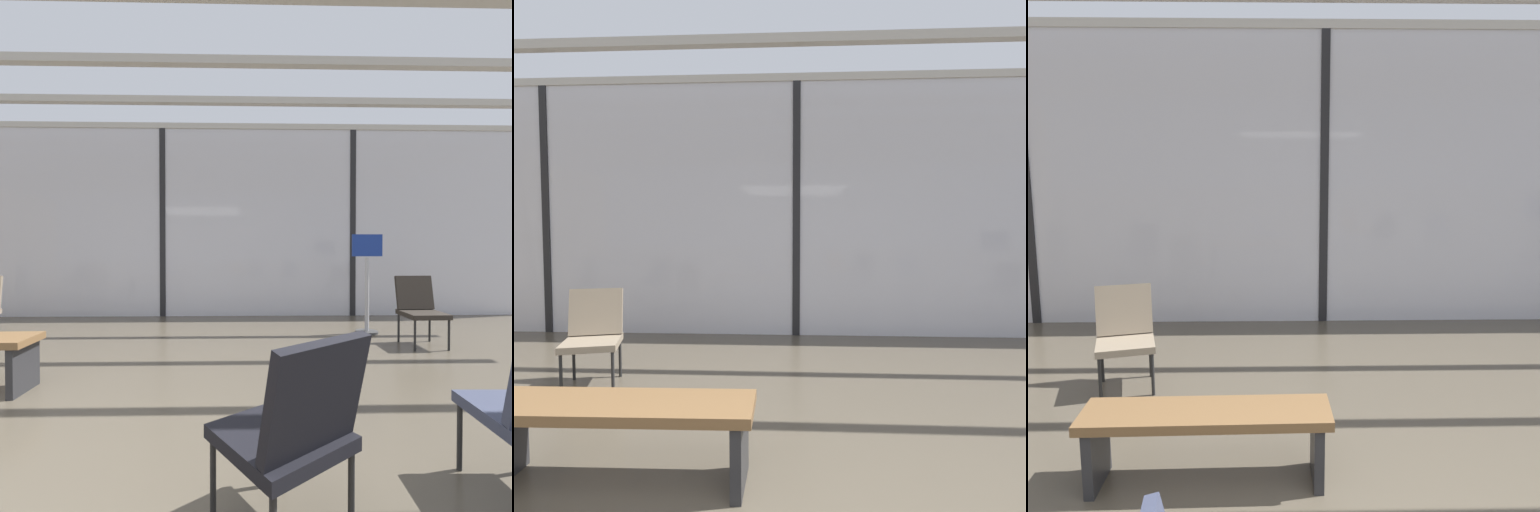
# 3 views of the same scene
# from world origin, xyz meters

# --- Properties ---
(glass_curtain_wall) EXTENTS (14.00, 0.08, 3.43)m
(glass_curtain_wall) POSITION_xyz_m (0.00, 5.20, 1.72)
(glass_curtain_wall) COLOR silver
(glass_curtain_wall) RESTS_ON ground
(window_mullion_0) EXTENTS (0.10, 0.12, 3.43)m
(window_mullion_0) POSITION_xyz_m (-3.50, 5.20, 1.72)
(window_mullion_0) COLOR black
(window_mullion_0) RESTS_ON ground
(window_mullion_1) EXTENTS (0.10, 0.12, 3.43)m
(window_mullion_1) POSITION_xyz_m (0.00, 5.20, 1.72)
(window_mullion_1) COLOR black
(window_mullion_1) RESTS_ON ground
(parked_airplane) EXTENTS (13.99, 4.01, 4.01)m
(parked_airplane) POSITION_xyz_m (1.13, 11.44, 2.00)
(parked_airplane) COLOR silver
(parked_airplane) RESTS_ON ground
(lounge_chair_3) EXTENTS (0.60, 0.63, 0.87)m
(lounge_chair_3) POSITION_xyz_m (-1.91, 3.26, 0.49)
(lounge_chair_3) COLOR #7F705B
(lounge_chair_3) RESTS_ON ground
(waiting_bench) EXTENTS (1.51, 0.43, 0.47)m
(waiting_bench) POSITION_xyz_m (-1.02, 1.76, 0.36)
(waiting_bench) COLOR brown
(waiting_bench) RESTS_ON ground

